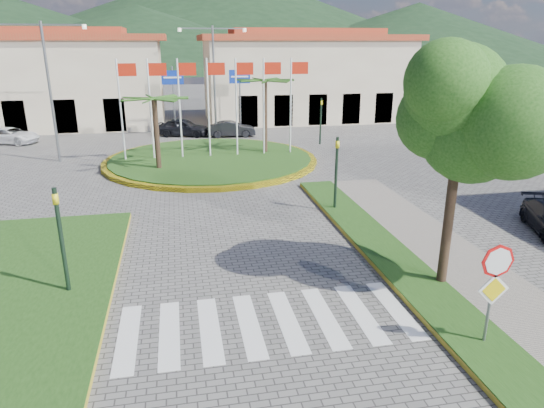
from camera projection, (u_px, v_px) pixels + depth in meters
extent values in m
cube|color=gray|center=(524.00, 339.00, 11.66)|extent=(4.00, 28.00, 0.15)
cube|color=#1E4112|center=(479.00, 344.00, 11.44)|extent=(1.60, 28.00, 0.18)
cube|color=#1E4112|center=(15.00, 306.00, 13.09)|extent=(5.00, 14.00, 0.18)
cube|color=silver|center=(264.00, 323.00, 12.44)|extent=(8.00, 3.00, 0.01)
cylinder|color=yellow|center=(211.00, 160.00, 29.16)|extent=(12.70, 12.70, 0.24)
cylinder|color=#1E4112|center=(211.00, 160.00, 29.15)|extent=(12.00, 12.00, 0.30)
cylinder|color=black|center=(157.00, 137.00, 26.15)|extent=(0.28, 0.28, 4.05)
cylinder|color=black|center=(265.00, 119.00, 30.03)|extent=(0.28, 0.28, 4.68)
cylinder|color=silver|center=(121.00, 113.00, 27.80)|extent=(0.10, 0.10, 6.00)
cube|color=red|center=(127.00, 70.00, 27.14)|extent=(1.00, 0.03, 0.70)
cylinder|color=silver|center=(151.00, 112.00, 28.10)|extent=(0.10, 0.10, 6.00)
cube|color=red|center=(157.00, 69.00, 27.44)|extent=(1.00, 0.03, 0.70)
cylinder|color=silver|center=(180.00, 112.00, 28.41)|extent=(0.10, 0.10, 6.00)
cube|color=red|center=(187.00, 69.00, 27.75)|extent=(1.00, 0.03, 0.70)
cylinder|color=silver|center=(209.00, 111.00, 28.71)|extent=(0.10, 0.10, 6.00)
cube|color=red|center=(216.00, 69.00, 28.05)|extent=(1.00, 0.03, 0.70)
cylinder|color=silver|center=(236.00, 110.00, 29.02)|extent=(0.10, 0.10, 6.00)
cube|color=red|center=(245.00, 69.00, 28.36)|extent=(1.00, 0.03, 0.70)
cylinder|color=silver|center=(264.00, 109.00, 29.32)|extent=(0.10, 0.10, 6.00)
cube|color=red|center=(273.00, 68.00, 28.66)|extent=(1.00, 0.03, 0.70)
cylinder|color=silver|center=(291.00, 109.00, 29.63)|extent=(0.10, 0.10, 6.00)
cube|color=red|center=(300.00, 68.00, 28.97)|extent=(1.00, 0.03, 0.70)
cylinder|color=slate|center=(490.00, 300.00, 11.09)|extent=(0.07, 0.07, 2.50)
cylinder|color=red|center=(498.00, 261.00, 10.72)|extent=(0.80, 0.03, 0.80)
cube|color=yellow|center=(494.00, 290.00, 10.94)|extent=(0.78, 0.03, 0.78)
cylinder|color=black|center=(449.00, 216.00, 13.69)|extent=(0.28, 0.28, 4.40)
ellipsoid|color=#194813|center=(462.00, 109.00, 12.74)|extent=(3.60, 3.60, 3.20)
cylinder|color=black|center=(62.00, 244.00, 13.31)|extent=(0.12, 0.12, 3.20)
imported|color=yellow|center=(57.00, 209.00, 13.00)|extent=(0.15, 0.18, 0.90)
cylinder|color=black|center=(336.00, 175.00, 20.21)|extent=(0.12, 0.12, 3.20)
imported|color=yellow|center=(337.00, 151.00, 19.89)|extent=(0.15, 0.18, 0.90)
cylinder|color=black|center=(321.00, 122.00, 33.88)|extent=(0.12, 0.12, 3.20)
imported|color=yellow|center=(321.00, 107.00, 33.56)|extent=(0.18, 0.15, 0.90)
cylinder|color=slate|center=(174.00, 102.00, 36.38)|extent=(0.12, 0.12, 5.20)
cube|color=#0F2CA4|center=(172.00, 77.00, 35.76)|extent=(1.60, 0.05, 1.00)
cylinder|color=slate|center=(240.00, 101.00, 37.30)|extent=(0.12, 0.12, 5.20)
cube|color=#0F2CA4|center=(240.00, 77.00, 36.67)|extent=(1.60, 0.05, 1.00)
cylinder|color=slate|center=(214.00, 83.00, 35.56)|extent=(0.16, 0.16, 8.00)
cube|color=slate|center=(195.00, 28.00, 34.14)|extent=(2.40, 0.08, 0.08)
cube|color=slate|center=(229.00, 29.00, 34.58)|extent=(2.40, 0.08, 0.08)
cylinder|color=slate|center=(51.00, 94.00, 28.14)|extent=(0.16, 0.16, 8.00)
cube|color=slate|center=(17.00, 24.00, 26.72)|extent=(2.40, 0.08, 0.08)
cube|color=slate|center=(64.00, 25.00, 27.16)|extent=(2.40, 0.08, 0.08)
cube|color=#C6B395|center=(27.00, 85.00, 40.41)|extent=(22.00, 9.00, 7.00)
cube|color=#AA3820|center=(19.00, 37.00, 39.23)|extent=(23.32, 9.54, 0.50)
cube|color=#AA3820|center=(18.00, 31.00, 39.07)|extent=(16.50, 4.95, 0.60)
cube|color=#C6B395|center=(305.00, 81.00, 44.81)|extent=(18.00, 9.00, 7.00)
cube|color=#AA3820|center=(306.00, 38.00, 43.62)|extent=(19.08, 9.54, 0.50)
cube|color=#AA3820|center=(306.00, 32.00, 43.47)|extent=(13.50, 4.95, 0.60)
cone|color=black|center=(223.00, 16.00, 155.62)|extent=(180.00, 180.00, 30.00)
cone|color=black|center=(417.00, 35.00, 144.34)|extent=(120.00, 120.00, 18.00)
cone|color=black|center=(139.00, 38.00, 125.34)|extent=(110.00, 110.00, 16.00)
imported|color=white|center=(10.00, 136.00, 34.44)|extent=(4.40, 3.10, 1.11)
imported|color=black|center=(183.00, 127.00, 37.17)|extent=(4.29, 2.78, 1.36)
imported|color=black|center=(232.00, 129.00, 36.96)|extent=(3.68, 1.55, 1.18)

